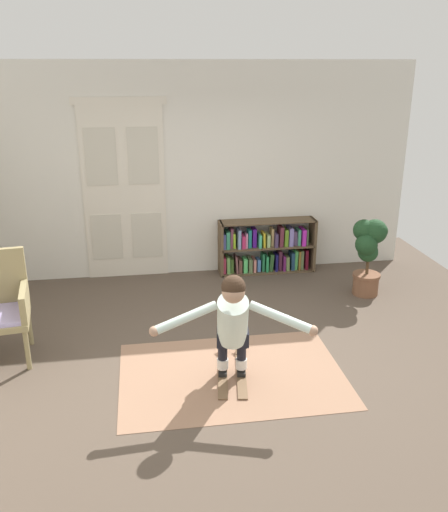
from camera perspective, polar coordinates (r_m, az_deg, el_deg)
name	(u,v)px	position (r m, az deg, el deg)	size (l,w,h in m)	color
ground_plane	(228,361)	(5.59, 0.39, -11.03)	(7.20, 7.20, 0.00)	brown
back_wall	(198,171)	(7.51, -2.80, 8.92)	(6.00, 0.10, 2.90)	silver
double_door	(124,190)	(7.46, -10.49, 6.82)	(1.22, 0.05, 2.45)	beige
rug	(232,374)	(5.37, 0.84, -12.38)	(2.16, 1.50, 0.01)	#956E55
bookshelf	(266,248)	(7.75, 4.49, 0.81)	(1.38, 0.30, 0.77)	brown
potted_plant	(369,250)	(7.10, 15.04, 0.62)	(0.42, 0.39, 1.01)	brown
skis_pair	(232,371)	(5.39, 0.83, -12.04)	(0.39, 0.91, 0.07)	brown
person_skier	(233,320)	(4.88, 0.93, -6.76)	(1.43, 0.74, 1.09)	white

